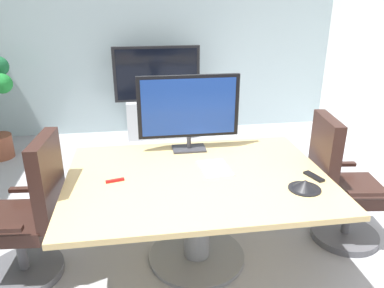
{
  "coord_description": "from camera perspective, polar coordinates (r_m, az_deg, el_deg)",
  "views": [
    {
      "loc": [
        -0.29,
        -2.26,
        1.96
      ],
      "look_at": [
        0.11,
        0.41,
        0.88
      ],
      "focal_mm": 35.07,
      "sensor_mm": 36.0,
      "label": 1
    }
  ],
  "objects": [
    {
      "name": "conference_table",
      "position": [
        2.83,
        0.76,
        -7.9
      ],
      "size": [
        1.89,
        1.36,
        0.73
      ],
      "color": "tan",
      "rests_on": "ground"
    },
    {
      "name": "wall_back_glass_partition",
      "position": [
        5.63,
        -5.76,
        15.46
      ],
      "size": [
        5.41,
        0.1,
        2.69
      ],
      "primitive_type": "cube",
      "color": "#9EB2B7",
      "rests_on": "ground"
    },
    {
      "name": "tv_monitor",
      "position": [
        3.09,
        -0.52,
        5.4
      ],
      "size": [
        0.84,
        0.18,
        0.64
      ],
      "color": "#333338",
      "rests_on": "conference_table"
    },
    {
      "name": "whiteboard_marker",
      "position": [
        2.71,
        -11.64,
        -5.46
      ],
      "size": [
        0.13,
        0.05,
        0.02
      ],
      "primitive_type": "cube",
      "rotation": [
        0.0,
        0.0,
        0.24
      ],
      "color": "red",
      "rests_on": "conference_table"
    },
    {
      "name": "wall_display_unit",
      "position": [
        5.46,
        -5.16,
        5.58
      ],
      "size": [
        1.2,
        0.36,
        1.31
      ],
      "color": "#B7BABC",
      "rests_on": "ground"
    },
    {
      "name": "remote_control",
      "position": [
        2.85,
        18.04,
        -4.7
      ],
      "size": [
        0.1,
        0.18,
        0.02
      ],
      "primitive_type": "cube",
      "rotation": [
        0.0,
        0.0,
        0.32
      ],
      "color": "black",
      "rests_on": "conference_table"
    },
    {
      "name": "paper_notepad",
      "position": [
        2.86,
        3.51,
        -3.68
      ],
      "size": [
        0.23,
        0.31,
        0.01
      ],
      "primitive_type": "cube",
      "rotation": [
        0.0,
        0.0,
        0.07
      ],
      "color": "white",
      "rests_on": "conference_table"
    },
    {
      "name": "conference_phone",
      "position": [
        2.66,
        16.8,
        -6.02
      ],
      "size": [
        0.22,
        0.22,
        0.07
      ],
      "color": "black",
      "rests_on": "conference_table"
    },
    {
      "name": "office_chair_left",
      "position": [
        2.95,
        -23.48,
        -10.85
      ],
      "size": [
        0.61,
        0.59,
        1.09
      ],
      "rotation": [
        0.0,
        0.0,
        -1.66
      ],
      "color": "#4C4C51",
      "rests_on": "ground"
    },
    {
      "name": "ground_plane",
      "position": [
        3.01,
        -1.0,
        -18.83
      ],
      "size": [
        7.65,
        7.65,
        0.0
      ],
      "primitive_type": "plane",
      "color": "#99999E"
    },
    {
      "name": "office_chair_right",
      "position": [
        3.33,
        21.61,
        -6.68
      ],
      "size": [
        0.62,
        0.6,
        1.09
      ],
      "rotation": [
        0.0,
        0.0,
        1.44
      ],
      "color": "#4C4C51",
      "rests_on": "ground"
    }
  ]
}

